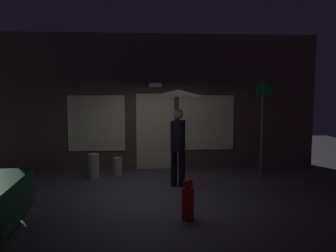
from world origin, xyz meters
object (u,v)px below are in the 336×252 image
sidewalk_bollard_2 (94,166)px  fire_hydrant (188,200)px  person_with_umbrella (178,111)px  street_sign_post (262,123)px  sidewalk_bollard (118,167)px

sidewalk_bollard_2 → fire_hydrant: size_ratio=0.88×
person_with_umbrella → street_sign_post: 2.42m
person_with_umbrella → sidewalk_bollard_2: (-2.12, 0.89, -1.49)m
street_sign_post → sidewalk_bollard: 4.02m
sidewalk_bollard → fire_hydrant: (1.49, -3.26, 0.10)m
street_sign_post → sidewalk_bollard: bearing=173.4°
sidewalk_bollard → sidewalk_bollard_2: sidewalk_bollard_2 is taller
person_with_umbrella → sidewalk_bollard: bearing=73.5°
street_sign_post → sidewalk_bollard_2: street_sign_post is taller
sidewalk_bollard_2 → fire_hydrant: fire_hydrant is taller
person_with_umbrella → sidewalk_bollard: size_ratio=4.73×
person_with_umbrella → sidewalk_bollard: 2.47m
street_sign_post → sidewalk_bollard: street_sign_post is taller
fire_hydrant → street_sign_post: bearing=50.5°
sidewalk_bollard → fire_hydrant: fire_hydrant is taller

